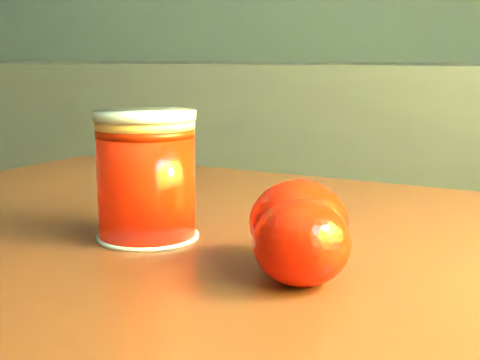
% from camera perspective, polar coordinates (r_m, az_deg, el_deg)
% --- Properties ---
extents(kitchen_counter, '(3.15, 0.60, 0.90)m').
position_cam_1_polar(kitchen_counter, '(2.06, -12.52, -2.84)').
color(kitchen_counter, '#47474C').
rests_on(kitchen_counter, ground).
extents(juice_glass, '(0.09, 0.09, 0.11)m').
position_cam_1_polar(juice_glass, '(0.57, -7.99, 0.33)').
color(juice_glass, red).
rests_on(juice_glass, table).
extents(orange_front, '(0.08, 0.08, 0.07)m').
position_cam_1_polar(orange_front, '(0.50, 5.04, -3.69)').
color(orange_front, red).
rests_on(orange_front, table).
extents(orange_back, '(0.09, 0.09, 0.06)m').
position_cam_1_polar(orange_back, '(0.46, 5.28, -5.34)').
color(orange_back, red).
rests_on(orange_back, table).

